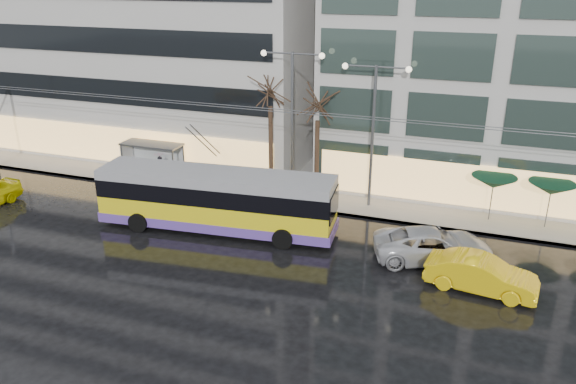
% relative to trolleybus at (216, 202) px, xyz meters
% --- Properties ---
extents(ground, '(140.00, 140.00, 0.00)m').
position_rel_trolleybus_xyz_m(ground, '(0.34, -4.82, -1.66)').
color(ground, black).
rests_on(ground, ground).
extents(sidewalk, '(80.00, 10.00, 0.15)m').
position_rel_trolleybus_xyz_m(sidewalk, '(2.34, 9.18, -1.58)').
color(sidewalk, gray).
rests_on(sidewalk, ground).
extents(kerb, '(80.00, 0.10, 0.15)m').
position_rel_trolleybus_xyz_m(kerb, '(2.34, 4.23, -1.58)').
color(kerb, slate).
rests_on(kerb, ground).
extents(building_left, '(34.00, 14.00, 22.00)m').
position_rel_trolleybus_xyz_m(building_left, '(-15.66, 14.18, 9.49)').
color(building_left, '#B0AEA9').
rests_on(building_left, sidewalk).
extents(trolleybus, '(13.41, 5.49, 6.13)m').
position_rel_trolleybus_xyz_m(trolleybus, '(0.00, 0.00, 0.00)').
color(trolleybus, yellow).
rests_on(trolleybus, ground).
extents(catenary, '(42.24, 5.12, 7.00)m').
position_rel_trolleybus_xyz_m(catenary, '(1.34, 3.11, 2.59)').
color(catenary, '#595B60').
rests_on(catenary, ground).
extents(bus_shelter, '(4.20, 1.60, 2.51)m').
position_rel_trolleybus_xyz_m(bus_shelter, '(-8.04, 5.86, 0.30)').
color(bus_shelter, '#595B60').
rests_on(bus_shelter, sidewalk).
extents(street_lamp_near, '(3.96, 0.36, 9.03)m').
position_rel_trolleybus_xyz_m(street_lamp_near, '(2.34, 5.98, 4.33)').
color(street_lamp_near, '#595B60').
rests_on(street_lamp_near, sidewalk).
extents(street_lamp_far, '(3.96, 0.36, 8.53)m').
position_rel_trolleybus_xyz_m(street_lamp_far, '(7.34, 5.98, 4.06)').
color(street_lamp_far, '#595B60').
rests_on(street_lamp_far, sidewalk).
extents(tree_a, '(3.20, 3.20, 8.40)m').
position_rel_trolleybus_xyz_m(tree_a, '(0.84, 6.18, 5.43)').
color(tree_a, black).
rests_on(tree_a, sidewalk).
extents(tree_b, '(3.20, 3.20, 7.70)m').
position_rel_trolleybus_xyz_m(tree_b, '(3.84, 6.38, 4.74)').
color(tree_b, black).
rests_on(tree_b, sidewalk).
extents(parasol_a, '(2.50, 2.50, 2.65)m').
position_rel_trolleybus_xyz_m(parasol_a, '(14.34, 6.18, 0.79)').
color(parasol_a, '#595B60').
rests_on(parasol_a, sidewalk).
extents(parasol_b, '(2.50, 2.50, 2.65)m').
position_rel_trolleybus_xyz_m(parasol_b, '(17.34, 6.18, 0.79)').
color(parasol_b, '#595B60').
rests_on(parasol_b, sidewalk).
extents(taxi_b, '(5.10, 2.31, 1.62)m').
position_rel_trolleybus_xyz_m(taxi_b, '(14.13, -1.84, -0.85)').
color(taxi_b, yellow).
rests_on(taxi_b, ground).
extents(sedan_silver, '(6.40, 4.40, 1.63)m').
position_rel_trolleybus_xyz_m(sedan_silver, '(11.75, 0.38, -0.85)').
color(sedan_silver, '#B9B9BF').
rests_on(sedan_silver, ground).
extents(pedestrian_a, '(1.13, 1.15, 2.19)m').
position_rel_trolleybus_xyz_m(pedestrian_a, '(-6.63, 4.92, -0.10)').
color(pedestrian_a, black).
rests_on(pedestrian_a, sidewalk).
extents(pedestrian_b, '(1.08, 1.07, 1.76)m').
position_rel_trolleybus_xyz_m(pedestrian_b, '(-3.86, 4.58, -0.63)').
color(pedestrian_b, black).
rests_on(pedestrian_b, sidewalk).
extents(pedestrian_c, '(1.32, 1.04, 2.11)m').
position_rel_trolleybus_xyz_m(pedestrian_c, '(-10.26, 6.51, -0.39)').
color(pedestrian_c, black).
rests_on(pedestrian_c, sidewalk).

